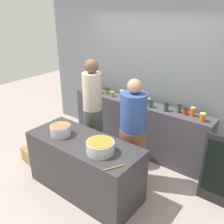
{
  "coord_description": "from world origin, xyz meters",
  "views": [
    {
      "loc": [
        2.13,
        -2.38,
        2.57
      ],
      "look_at": [
        0.0,
        0.35,
        1.05
      ],
      "focal_mm": 39.38,
      "sensor_mm": 36.0,
      "label": 1
    }
  ],
  "objects_px": {
    "preserve_jar_8": "(143,100)",
    "preserve_jar_7": "(134,100)",
    "chalkboard_sign": "(219,172)",
    "preserve_jar_0": "(94,87)",
    "cooking_pot_center": "(100,147)",
    "bread_crate": "(35,155)",
    "preserve_jar_14": "(193,112)",
    "preserve_jar_15": "(203,117)",
    "preserve_jar_10": "(151,104)",
    "preserve_jar_12": "(179,108)",
    "preserve_jar_2": "(100,90)",
    "preserve_jar_9": "(148,101)",
    "cook_with_tongs": "(93,117)",
    "cooking_pot_left": "(61,130)",
    "preserve_jar_3": "(106,91)",
    "preserve_jar_6": "(126,97)",
    "preserve_jar_5": "(122,94)",
    "wooden_spoon": "(113,168)",
    "preserve_jar_13": "(185,111)",
    "preserve_jar_11": "(166,107)",
    "cook_in_cap": "(133,139)",
    "preserve_jar_4": "(112,94)",
    "preserve_jar_1": "(98,88)"
  },
  "relations": [
    {
      "from": "preserve_jar_3",
      "to": "preserve_jar_15",
      "type": "height_order",
      "value": "preserve_jar_15"
    },
    {
      "from": "preserve_jar_0",
      "to": "preserve_jar_8",
      "type": "height_order",
      "value": "preserve_jar_8"
    },
    {
      "from": "cook_with_tongs",
      "to": "preserve_jar_0",
      "type": "bearing_deg",
      "value": 130.6
    },
    {
      "from": "preserve_jar_12",
      "to": "bread_crate",
      "type": "bearing_deg",
      "value": -143.35
    },
    {
      "from": "preserve_jar_9",
      "to": "preserve_jar_10",
      "type": "xyz_separation_m",
      "value": [
        0.1,
        -0.1,
        0.0
      ]
    },
    {
      "from": "preserve_jar_8",
      "to": "preserve_jar_7",
      "type": "bearing_deg",
      "value": -141.56
    },
    {
      "from": "preserve_jar_11",
      "to": "preserve_jar_1",
      "type": "bearing_deg",
      "value": 177.28
    },
    {
      "from": "cooking_pot_center",
      "to": "bread_crate",
      "type": "bearing_deg",
      "value": 178.35
    },
    {
      "from": "preserve_jar_3",
      "to": "cook_in_cap",
      "type": "distance_m",
      "value": 1.45
    },
    {
      "from": "preserve_jar_8",
      "to": "preserve_jar_13",
      "type": "height_order",
      "value": "same"
    },
    {
      "from": "cook_with_tongs",
      "to": "cooking_pot_left",
      "type": "bearing_deg",
      "value": -86.4
    },
    {
      "from": "preserve_jar_4",
      "to": "wooden_spoon",
      "type": "relative_size",
      "value": 0.4
    },
    {
      "from": "preserve_jar_0",
      "to": "chalkboard_sign",
      "type": "xyz_separation_m",
      "value": [
        2.72,
        -0.57,
        -0.5
      ]
    },
    {
      "from": "preserve_jar_15",
      "to": "cooking_pot_center",
      "type": "height_order",
      "value": "preserve_jar_15"
    },
    {
      "from": "preserve_jar_0",
      "to": "preserve_jar_6",
      "type": "relative_size",
      "value": 0.94
    },
    {
      "from": "preserve_jar_10",
      "to": "preserve_jar_12",
      "type": "relative_size",
      "value": 0.86
    },
    {
      "from": "cook_with_tongs",
      "to": "chalkboard_sign",
      "type": "bearing_deg",
      "value": 6.28
    },
    {
      "from": "preserve_jar_7",
      "to": "wooden_spoon",
      "type": "bearing_deg",
      "value": -64.48
    },
    {
      "from": "preserve_jar_14",
      "to": "preserve_jar_15",
      "type": "xyz_separation_m",
      "value": [
        0.19,
        -0.09,
        -0.01
      ]
    },
    {
      "from": "preserve_jar_3",
      "to": "preserve_jar_11",
      "type": "bearing_deg",
      "value": -2.82
    },
    {
      "from": "preserve_jar_7",
      "to": "preserve_jar_9",
      "type": "relative_size",
      "value": 1.1
    },
    {
      "from": "preserve_jar_0",
      "to": "preserve_jar_4",
      "type": "bearing_deg",
      "value": -10.85
    },
    {
      "from": "preserve_jar_4",
      "to": "preserve_jar_14",
      "type": "height_order",
      "value": "preserve_jar_14"
    },
    {
      "from": "preserve_jar_12",
      "to": "preserve_jar_14",
      "type": "bearing_deg",
      "value": -0.73
    },
    {
      "from": "preserve_jar_2",
      "to": "preserve_jar_15",
      "type": "distance_m",
      "value": 2.02
    },
    {
      "from": "preserve_jar_11",
      "to": "preserve_jar_2",
      "type": "bearing_deg",
      "value": 179.53
    },
    {
      "from": "preserve_jar_8",
      "to": "preserve_jar_12",
      "type": "height_order",
      "value": "preserve_jar_12"
    },
    {
      "from": "preserve_jar_8",
      "to": "preserve_jar_4",
      "type": "bearing_deg",
      "value": -173.69
    },
    {
      "from": "preserve_jar_10",
      "to": "wooden_spoon",
      "type": "bearing_deg",
      "value": -74.86
    },
    {
      "from": "preserve_jar_2",
      "to": "preserve_jar_9",
      "type": "relative_size",
      "value": 1.36
    },
    {
      "from": "preserve_jar_0",
      "to": "preserve_jar_10",
      "type": "xyz_separation_m",
      "value": [
        1.39,
        -0.13,
        0.01
      ]
    },
    {
      "from": "cook_in_cap",
      "to": "preserve_jar_8",
      "type": "bearing_deg",
      "value": 112.12
    },
    {
      "from": "preserve_jar_8",
      "to": "cook_in_cap",
      "type": "bearing_deg",
      "value": -67.88
    },
    {
      "from": "bread_crate",
      "to": "chalkboard_sign",
      "type": "distance_m",
      "value": 3.0
    },
    {
      "from": "preserve_jar_6",
      "to": "preserve_jar_7",
      "type": "height_order",
      "value": "preserve_jar_7"
    },
    {
      "from": "preserve_jar_5",
      "to": "wooden_spoon",
      "type": "xyz_separation_m",
      "value": [
        1.1,
        -1.68,
        -0.2
      ]
    },
    {
      "from": "preserve_jar_6",
      "to": "preserve_jar_7",
      "type": "distance_m",
      "value": 0.21
    },
    {
      "from": "preserve_jar_0",
      "to": "preserve_jar_13",
      "type": "height_order",
      "value": "preserve_jar_13"
    },
    {
      "from": "preserve_jar_5",
      "to": "bread_crate",
      "type": "relative_size",
      "value": 0.32
    },
    {
      "from": "cooking_pot_left",
      "to": "chalkboard_sign",
      "type": "height_order",
      "value": "chalkboard_sign"
    },
    {
      "from": "chalkboard_sign",
      "to": "preserve_jar_0",
      "type": "bearing_deg",
      "value": 168.21
    },
    {
      "from": "preserve_jar_3",
      "to": "preserve_jar_5",
      "type": "height_order",
      "value": "preserve_jar_5"
    },
    {
      "from": "preserve_jar_0",
      "to": "preserve_jar_13",
      "type": "distance_m",
      "value": 1.97
    },
    {
      "from": "preserve_jar_11",
      "to": "bread_crate",
      "type": "xyz_separation_m",
      "value": [
        -1.77,
        -1.38,
        -0.92
      ]
    },
    {
      "from": "preserve_jar_8",
      "to": "preserve_jar_14",
      "type": "xyz_separation_m",
      "value": [
        0.89,
        -0.0,
        0.02
      ]
    },
    {
      "from": "preserve_jar_3",
      "to": "wooden_spoon",
      "type": "distance_m",
      "value": 2.21
    },
    {
      "from": "preserve_jar_1",
      "to": "bread_crate",
      "type": "relative_size",
      "value": 0.26
    },
    {
      "from": "preserve_jar_5",
      "to": "preserve_jar_9",
      "type": "height_order",
      "value": "preserve_jar_5"
    },
    {
      "from": "preserve_jar_3",
      "to": "cooking_pot_center",
      "type": "xyz_separation_m",
      "value": [
        1.11,
        -1.49,
        -0.12
      ]
    },
    {
      "from": "preserve_jar_10",
      "to": "cooking_pot_center",
      "type": "distance_m",
      "value": 1.42
    }
  ]
}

